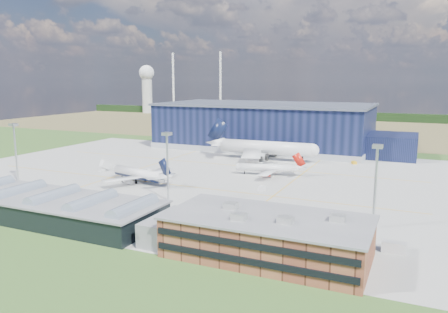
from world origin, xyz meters
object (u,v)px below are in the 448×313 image
Objects in this scene: ops_building at (267,236)px; airstair at (106,167)px; light_mast_center at (167,155)px; gse_cart_b at (149,170)px; gse_tug_c at (354,163)px; car_b at (163,210)px; gse_tug_a at (23,185)px; gse_van_c at (394,247)px; hangar at (269,128)px; car_a at (267,226)px; gse_van_a at (164,213)px; airliner_navy at (139,169)px; gse_van_b at (262,165)px; light_mast_east at (376,173)px; light_mast_west at (15,143)px; gse_cart_a at (262,188)px; airliner_widebody at (266,141)px; gse_tug_b at (157,211)px; airliner_red at (267,164)px.

ops_building is 9.15× the size of airstair.
light_mast_center reaches higher than ops_building.
ops_building is 102.80m from gse_cart_b.
gse_tug_c is 111.81m from car_b.
gse_van_c is at bearing -13.70° from gse_tug_a.
hangar is 37.33× the size of car_a.
gse_van_a reaches higher than gse_tug_a.
gse_tug_c is (106.58, 98.46, -0.09)m from gse_tug_a.
airliner_navy is 6.41× the size of gse_van_b.
gse_van_a is 66.08m from gse_cart_b.
gse_van_a is at bearing -165.19° from light_mast_east.
hangar is 6.30× the size of light_mast_west.
gse_tug_c is at bearing -10.36° from car_b.
gse_cart_a is at bearing 19.06° from car_a.
airliner_widebody is (74.63, 85.00, -5.66)m from light_mast_west.
ops_building is at bearing -22.21° from gse_tug_a.
gse_cart_b is (-32.91, 36.93, -14.85)m from light_mast_center.
light_mast_center reaches higher than airliner_navy.
gse_tug_c is 1.18× the size of gse_cart_b.
light_mast_west reaches higher than airliner_widebody.
light_mast_west is 5.71× the size of car_b.
gse_cart_a is 0.83× the size of car_b.
ops_building is at bearing -33.69° from light_mast_center.
car_a reaches higher than gse_cart_b.
gse_tug_a is 50.98m from gse_cart_b.
gse_tug_b is 0.55× the size of gse_van_c.
ops_building reaches higher than gse_tug_c.
light_mast_east reaches higher than car_a.
hangar reaches higher than ops_building.
gse_van_c is at bearing 175.25° from airliner_navy.
gse_tug_b is (28.31, -30.64, -4.92)m from airliner_navy.
gse_cart_a is (83.29, 32.81, -0.05)m from gse_tug_a.
hangar is 46.13× the size of gse_tug_c.
airliner_red is at bearing -9.61° from gse_van_a.
car_b is (56.69, -42.31, -0.95)m from airstair.
airliner_navy is at bearing -130.54° from gse_cart_b.
gse_van_b is at bearing -78.04° from airliner_widebody.
light_mast_west is 5.92× the size of car_a.
gse_tug_a is at bearing 179.63° from gse_van_b.
light_mast_west is 98.36m from gse_cart_a.
gse_cart_b is (-77.91, 66.94, -4.21)m from ops_building.
light_mast_east is 4.57× the size of airstair.
gse_van_a is (7.79, -15.12, -14.39)m from light_mast_center.
gse_cart_a is 41.78m from car_a.
ops_building reaches higher than gse_van_a.
car_b is (1.63, 0.84, 0.03)m from gse_tug_b.
gse_van_b is (4.89, -19.44, -8.56)m from airliner_widebody.
gse_van_a is at bearing -83.89° from hangar.
gse_cart_b is at bearing 26.18° from airstair.
gse_cart_b is at bearing 139.33° from ops_building.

